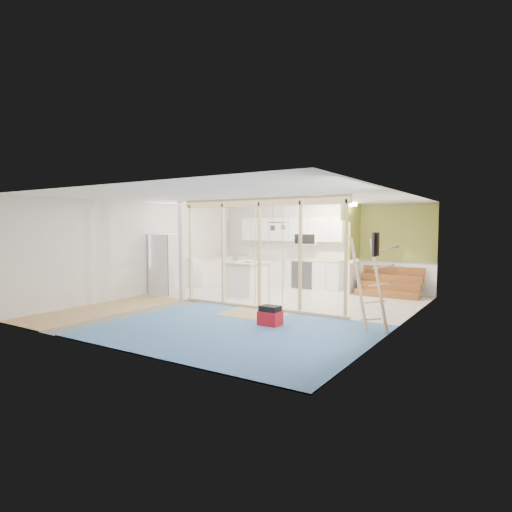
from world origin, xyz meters
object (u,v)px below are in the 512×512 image
Objects in this scene: toolbox at (270,316)px; ladder at (371,285)px; fridge at (167,264)px; island at (246,279)px.

ladder is (1.81, 0.59, 0.68)m from toolbox.
fridge is 2.31m from island.
ladder is at bearing -13.98° from fridge.
fridge is 1.01× the size of ladder.
toolbox is at bearing -47.10° from island.
toolbox is (4.44, -1.74, -0.67)m from fridge.
ladder reaches higher than toolbox.
fridge reaches higher than toolbox.
island is 4.79m from ladder.
island is (2.02, 1.05, -0.39)m from fridge.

